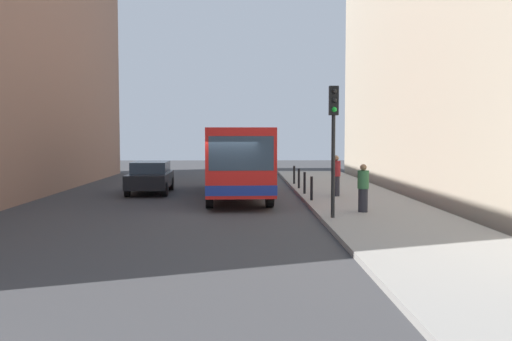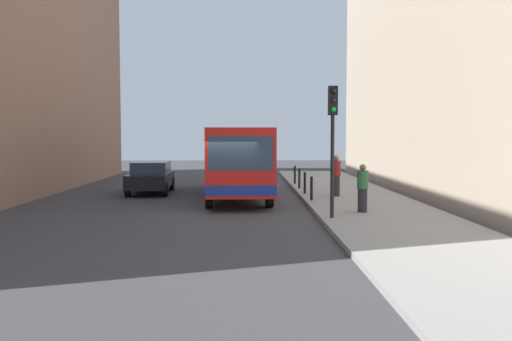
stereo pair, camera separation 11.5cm
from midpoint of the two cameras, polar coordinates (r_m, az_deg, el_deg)
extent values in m
plane|color=#38383A|center=(20.50, -3.54, -4.08)|extent=(80.00, 80.00, 0.00)
cube|color=gray|center=(20.98, 11.39, -3.76)|extent=(4.40, 40.00, 0.15)
cube|color=#B2A38C|center=(26.81, 22.71, 11.50)|extent=(7.00, 32.00, 13.09)
cube|color=red|center=(25.08, -2.13, 1.35)|extent=(2.98, 11.10, 2.50)
cube|color=navy|center=(25.14, -2.12, -0.81)|extent=(3.00, 11.12, 0.36)
cube|color=#2D3D4C|center=(19.60, -1.66, 1.74)|extent=(2.26, 0.16, 1.20)
cube|color=#2D3D4C|center=(25.57, -2.16, 2.18)|extent=(2.93, 9.50, 1.00)
cylinder|color=black|center=(21.35, 1.22, -2.41)|extent=(0.32, 1.01, 1.00)
cylinder|color=black|center=(21.28, -4.86, -2.44)|extent=(0.32, 1.01, 1.00)
cylinder|color=black|center=(29.10, -0.12, -0.79)|extent=(0.32, 1.01, 1.00)
cylinder|color=black|center=(29.04, -4.57, -0.81)|extent=(0.32, 1.01, 1.00)
cube|color=black|center=(26.98, -10.71, -0.91)|extent=(1.94, 4.46, 0.64)
cube|color=#2D3D4C|center=(27.09, -10.68, 0.34)|extent=(1.68, 2.51, 0.52)
cylinder|color=black|center=(25.42, -9.31, -1.89)|extent=(0.24, 0.65, 0.64)
cylinder|color=black|center=(25.65, -12.95, -1.89)|extent=(0.24, 0.65, 0.64)
cylinder|color=black|center=(28.39, -8.66, -1.31)|extent=(0.24, 0.65, 0.64)
cylinder|color=black|center=(28.60, -11.93, -1.31)|extent=(0.24, 0.65, 0.64)
cylinder|color=black|center=(17.78, 7.59, 0.38)|extent=(0.12, 0.12, 3.20)
cube|color=black|center=(17.78, 7.65, 6.99)|extent=(0.28, 0.24, 0.90)
sphere|color=black|center=(17.67, 7.72, 7.92)|extent=(0.16, 0.16, 0.16)
sphere|color=black|center=(17.65, 7.71, 7.02)|extent=(0.16, 0.16, 0.16)
sphere|color=green|center=(17.64, 7.71, 6.11)|extent=(0.16, 0.16, 0.16)
cylinder|color=black|center=(22.47, 5.48, -1.80)|extent=(0.11, 0.11, 0.95)
cylinder|color=black|center=(24.99, 4.79, -1.25)|extent=(0.11, 0.11, 0.95)
cylinder|color=black|center=(27.52, 4.23, -0.80)|extent=(0.11, 0.11, 0.95)
cylinder|color=black|center=(30.05, 3.76, -0.42)|extent=(0.11, 0.11, 0.95)
cylinder|color=#26262D|center=(19.35, 10.56, -2.97)|extent=(0.32, 0.32, 0.79)
cylinder|color=#336B3F|center=(19.28, 10.58, -0.91)|extent=(0.38, 0.38, 0.61)
sphere|color=#8C6647|center=(19.25, 10.60, 0.32)|extent=(0.22, 0.22, 0.22)
cylinder|color=#26262D|center=(24.15, 7.91, -1.57)|extent=(0.32, 0.32, 0.84)
cylinder|color=maroon|center=(24.09, 7.93, 0.20)|extent=(0.38, 0.38, 0.65)
sphere|color=#8C6647|center=(24.07, 7.94, 1.25)|extent=(0.23, 0.23, 0.23)
camera|label=1|loc=(0.06, -90.14, -0.01)|focal=39.71mm
camera|label=2|loc=(0.06, 89.86, 0.01)|focal=39.71mm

